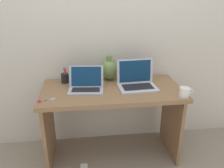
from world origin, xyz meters
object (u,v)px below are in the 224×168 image
Objects in this scene: pen_cup at (65,78)px; power_brick at (84,167)px; coffee_mug at (185,92)px; scissors at (43,101)px; laptop_right at (136,80)px; laptop_left at (86,84)px; green_vase at (109,70)px.

pen_cup is 2.37× the size of power_brick.
pen_cup is (-1.05, 0.46, 0.01)m from coffee_mug.
pen_cup reaches higher than scissors.
laptop_left is at bearing -178.04° from laptop_right.
laptop_right reaches higher than scissors.
power_brick is at bearing -105.93° from laptop_left.
laptop_left is at bearing 74.07° from power_brick.
laptop_right is at bearing 1.96° from laptop_left.
green_vase is 3.65× the size of power_brick.
laptop_left is 0.48m from laptop_right.
scissors is at bearing -150.86° from laptop_left.
coffee_mug is at bearing -17.42° from laptop_left.
power_brick is (0.15, -0.40, -0.79)m from pen_cup.
coffee_mug is (0.61, -0.49, -0.07)m from green_vase.
green_vase reaches higher than laptop_right.
laptop_left is 2.06× the size of pen_cup.
pen_cup is 1.12× the size of scissors.
laptop_right is at bearing -41.36° from green_vase.
green_vase is 0.78m from coffee_mug.
coffee_mug is 1.15m from pen_cup.
coffee_mug is (0.85, -0.27, -0.01)m from laptop_left.
laptop_right reaches higher than coffee_mug.
power_brick is at bearing -157.74° from laptop_right.
green_vase is 2.02× the size of coffee_mug.
green_vase is at bearing 35.50° from scissors.
green_vase reaches higher than coffee_mug.
laptop_left is 0.83m from power_brick.
pen_cup is at bearing 165.65° from laptop_right.
scissors is at bearing -179.92° from power_brick.
laptop_left is 2.31× the size of scissors.
green_vase is 1.73× the size of scissors.
pen_cup is 0.90m from power_brick.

